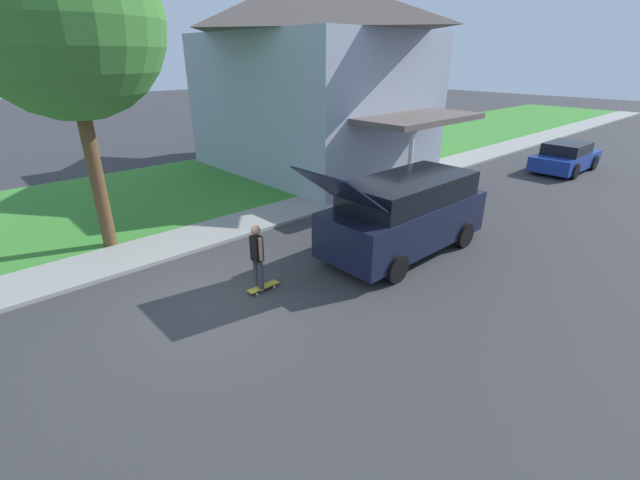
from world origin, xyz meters
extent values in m
plane|color=#333335|center=(0.00, 0.00, 0.00)|extent=(120.00, 120.00, 0.00)
cube|color=#387F2D|center=(-8.00, 6.00, 0.04)|extent=(10.00, 80.00, 0.08)
cube|color=gray|center=(-3.60, 6.00, 0.05)|extent=(1.80, 80.00, 0.10)
cube|color=#99A3B2|center=(-7.83, 9.75, 2.98)|extent=(9.53, 7.11, 5.80)
pyramid|color=#5B514C|center=(-7.83, 9.75, 7.01)|extent=(10.33, 7.91, 2.28)
cube|color=#5B514C|center=(-1.97, 9.75, 2.88)|extent=(2.60, 4.97, 0.20)
cylinder|color=silver|center=(-0.87, 7.97, 1.43)|extent=(0.16, 0.16, 2.70)
cylinder|color=brown|center=(-4.66, -0.58, 2.28)|extent=(0.36, 0.36, 4.41)
sphere|color=#38752D|center=(-4.66, -0.58, 5.74)|extent=(4.55, 4.55, 4.55)
cube|color=black|center=(1.04, 5.25, 0.86)|extent=(1.99, 4.88, 1.15)
cube|color=black|center=(1.04, 5.38, 1.75)|extent=(1.83, 3.81, 0.64)
cylinder|color=black|center=(0.09, 6.77, 0.36)|extent=(0.24, 0.71, 0.71)
cylinder|color=black|center=(2.00, 6.77, 0.36)|extent=(0.24, 0.71, 0.71)
cylinder|color=black|center=(0.09, 3.74, 0.36)|extent=(0.24, 0.71, 0.71)
cylinder|color=black|center=(2.00, 3.74, 0.36)|extent=(0.24, 0.71, 0.71)
cube|color=black|center=(1.04, 2.76, 2.27)|extent=(1.75, 1.34, 0.95)
cube|color=navy|center=(0.60, 18.05, 0.50)|extent=(1.79, 4.04, 0.64)
cube|color=black|center=(0.60, 17.95, 1.07)|extent=(1.57, 2.10, 0.50)
cylinder|color=black|center=(-0.26, 19.26, 0.34)|extent=(0.20, 0.68, 0.68)
cylinder|color=black|center=(1.47, 19.26, 0.34)|extent=(0.20, 0.68, 0.68)
cylinder|color=black|center=(-0.26, 16.84, 0.34)|extent=(0.20, 0.68, 0.68)
cylinder|color=black|center=(1.47, 16.84, 0.34)|extent=(0.20, 0.68, 0.68)
cylinder|color=#38383D|center=(0.07, 1.10, 0.38)|extent=(0.13, 0.13, 0.77)
cylinder|color=#38383D|center=(0.24, 1.10, 0.38)|extent=(0.13, 0.13, 0.77)
cube|color=black|center=(0.16, 1.10, 1.06)|extent=(0.25, 0.20, 0.59)
sphere|color=#9E7051|center=(0.16, 1.10, 1.50)|extent=(0.21, 0.21, 0.21)
cylinder|color=#9E7051|center=(0.00, 1.10, 1.09)|extent=(0.09, 0.09, 0.52)
cylinder|color=#9E7051|center=(0.32, 1.10, 1.09)|extent=(0.09, 0.09, 0.52)
cube|color=#A89323|center=(0.21, 1.18, 0.09)|extent=(0.21, 0.78, 0.02)
cylinder|color=silver|center=(0.12, 1.42, 0.03)|extent=(0.03, 0.06, 0.06)
cylinder|color=silver|center=(0.30, 1.42, 0.03)|extent=(0.03, 0.06, 0.06)
cylinder|color=silver|center=(0.12, 0.94, 0.03)|extent=(0.03, 0.06, 0.06)
cylinder|color=silver|center=(0.30, 0.94, 0.03)|extent=(0.03, 0.06, 0.06)
camera|label=1|loc=(7.42, -3.66, 4.97)|focal=24.00mm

